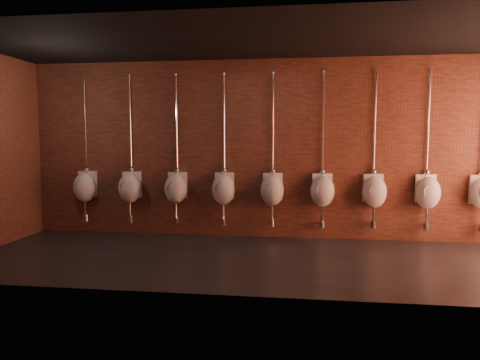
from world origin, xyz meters
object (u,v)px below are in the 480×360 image
object	(u,v)px
urinal_1	(130,187)
urinal_4	(272,189)
urinal_5	(322,190)
urinal_7	(428,192)
urinal_2	(176,188)
urinal_3	(223,189)
urinal_0	(85,187)
urinal_6	(374,191)

from	to	relation	value
urinal_1	urinal_4	bearing A→B (deg)	0.00
urinal_5	urinal_7	world-z (taller)	same
urinal_2	urinal_3	bearing A→B (deg)	0.00
urinal_2	urinal_7	world-z (taller)	same
urinal_2	urinal_5	distance (m)	2.64
urinal_5	urinal_2	bearing A→B (deg)	180.00
urinal_7	urinal_4	bearing A→B (deg)	180.00
urinal_0	urinal_5	world-z (taller)	same
urinal_0	urinal_3	xyz separation A→B (m)	(2.64, 0.00, 0.00)
urinal_5	urinal_3	bearing A→B (deg)	180.00
urinal_1	urinal_2	world-z (taller)	same
urinal_0	urinal_6	world-z (taller)	same
urinal_5	urinal_7	bearing A→B (deg)	0.00
urinal_3	urinal_6	world-z (taller)	same
urinal_1	urinal_0	bearing A→B (deg)	180.00
urinal_2	urinal_6	size ratio (longest dim) A/B	1.00
urinal_0	urinal_6	bearing A→B (deg)	0.00
urinal_4	urinal_7	xyz separation A→B (m)	(2.64, 0.00, 0.00)
urinal_0	urinal_3	size ratio (longest dim) A/B	1.00
urinal_6	urinal_7	xyz separation A→B (m)	(0.88, 0.00, 0.00)
urinal_0	urinal_4	xyz separation A→B (m)	(3.52, 0.00, 0.00)
urinal_0	urinal_1	xyz separation A→B (m)	(0.88, 0.00, 0.00)
urinal_0	urinal_2	size ratio (longest dim) A/B	1.00
urinal_7	urinal_6	bearing A→B (deg)	180.00
urinal_5	urinal_0	bearing A→B (deg)	180.00
urinal_6	urinal_3	bearing A→B (deg)	180.00
urinal_1	urinal_2	distance (m)	0.88
urinal_2	urinal_5	size ratio (longest dim) A/B	1.00
urinal_6	urinal_5	bearing A→B (deg)	180.00
urinal_4	urinal_6	xyz separation A→B (m)	(1.76, 0.00, 0.00)
urinal_2	urinal_3	distance (m)	0.88
urinal_1	urinal_7	world-z (taller)	same
urinal_5	urinal_6	world-z (taller)	same
urinal_0	urinal_1	bearing A→B (deg)	0.00
urinal_1	urinal_4	distance (m)	2.64
urinal_7	urinal_2	bearing A→B (deg)	180.00
urinal_0	urinal_3	bearing A→B (deg)	0.00
urinal_1	urinal_3	distance (m)	1.76
urinal_0	urinal_7	size ratio (longest dim) A/B	1.00
urinal_2	urinal_6	world-z (taller)	same
urinal_2	urinal_3	size ratio (longest dim) A/B	1.00
urinal_3	urinal_7	bearing A→B (deg)	0.00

